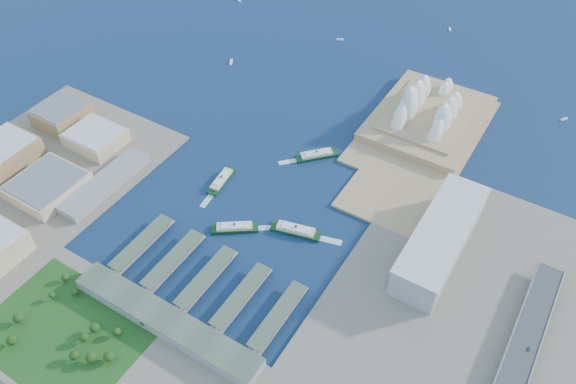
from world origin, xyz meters
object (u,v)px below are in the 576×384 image
Objects in this scene: ferry_b at (317,154)px; car_c at (529,349)px; ferry_a at (221,179)px; ferry_c at (234,226)px; toaster_building at (441,239)px; opera_house at (432,103)px; ferry_d at (296,229)px.

car_c is at bearing 17.79° from ferry_b.
ferry_c reaches higher than ferry_a.
ferry_b is at bearing 160.18° from toaster_building.
opera_house is 339.25m from car_c.
opera_house is 219.62m from toaster_building.
opera_house is at bearing 114.23° from toaster_building.
ferry_b is 321.57m from car_c.
ferry_c is (-197.09, -84.22, -15.71)m from toaster_building.
ferry_c is 0.92× the size of ferry_d.
ferry_a is (-253.22, -31.78, -15.87)m from toaster_building.
toaster_building is at bearing -65.77° from opera_house.
ferry_a is at bearing 173.31° from car_c.
ferry_d is (-139.01, -53.18, -15.32)m from toaster_building.
toaster_building is 3.16× the size of ferry_a.
opera_house reaches higher than ferry_a.
car_c is at bearing -108.72° from ferry_d.
ferry_a is 10.51× the size of car_c.
ferry_a is 0.89× the size of ferry_d.
car_c is (199.00, -274.25, -16.47)m from opera_house.
ferry_c is (56.13, -52.43, 0.15)m from ferry_a.
ferry_c is 65.85m from ferry_d.
toaster_building is at bearing -102.04° from ferry_c.
ferry_a is 364.86m from car_c.
toaster_building is at bearing 23.67° from ferry_b.
ferry_a is 116.20m from ferry_d.
ferry_b is (-90.61, -134.90, -27.12)m from opera_house.
ferry_d is at bearing -100.96° from opera_house.
car_c reaches higher than ferry_d.
ferry_b is 150.22m from ferry_c.
ferry_a is 121.08m from ferry_b.
ferry_c is at bearing -156.86° from toaster_building.
ferry_b reaches higher than ferry_a.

